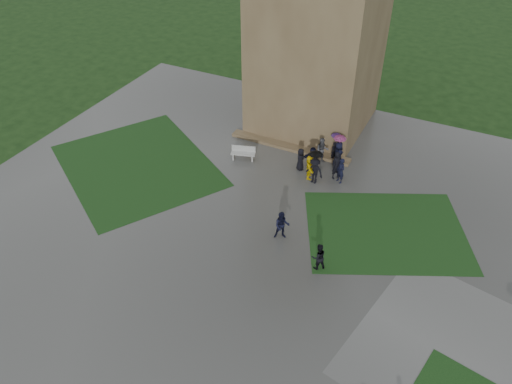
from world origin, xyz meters
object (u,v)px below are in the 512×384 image
at_px(bench, 243,153).
at_px(pedestrian_mid, 282,225).
at_px(tower, 321,4).
at_px(pedestrian_near, 318,257).

height_order(bench, pedestrian_mid, pedestrian_mid).
height_order(tower, pedestrian_mid, tower).
xyz_separation_m(tower, pedestrian_mid, (3.28, -13.19, -8.09)).
xyz_separation_m(tower, bench, (-2.36, -7.07, -8.48)).
height_order(pedestrian_mid, pedestrian_near, pedestrian_mid).
bearing_deg(pedestrian_mid, bench, 107.51).
distance_m(bench, pedestrian_near, 11.17).
relative_size(tower, bench, 10.28).
bearing_deg(bench, pedestrian_near, -59.47).
xyz_separation_m(bench, pedestrian_near, (8.33, -7.44, 0.31)).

